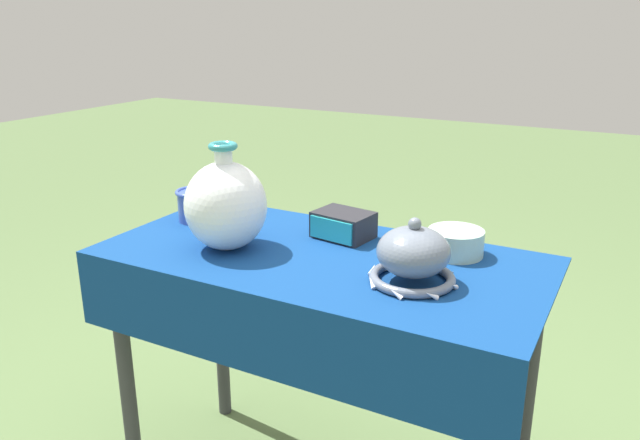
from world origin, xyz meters
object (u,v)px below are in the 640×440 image
at_px(pot_squat_celadon, 456,242).
at_px(vase_tall_bulbous, 226,205).
at_px(cup_wide_cobalt, 196,204).
at_px(mosaic_tile_box, 343,225).
at_px(vase_dome_bell, 413,257).

bearing_deg(pot_squat_celadon, vase_tall_bulbous, -156.41).
bearing_deg(cup_wide_cobalt, mosaic_tile_box, 9.09).
bearing_deg(vase_tall_bulbous, mosaic_tile_box, 43.47).
relative_size(vase_dome_bell, pot_squat_celadon, 1.48).
bearing_deg(mosaic_tile_box, vase_dome_bell, -27.23).
bearing_deg(pot_squat_celadon, cup_wide_cobalt, -173.26).
bearing_deg(pot_squat_celadon, mosaic_tile_box, -176.70).
xyz_separation_m(vase_tall_bulbous, mosaic_tile_box, (0.23, 0.22, -0.08)).
height_order(vase_tall_bulbous, pot_squat_celadon, vase_tall_bulbous).
xyz_separation_m(mosaic_tile_box, cup_wide_cobalt, (-0.45, -0.07, 0.01)).
height_order(vase_tall_bulbous, vase_dome_bell, vase_tall_bulbous).
xyz_separation_m(vase_dome_bell, pot_squat_celadon, (0.04, 0.22, -0.03)).
bearing_deg(cup_wide_cobalt, pot_squat_celadon, 6.74).
height_order(mosaic_tile_box, cup_wide_cobalt, cup_wide_cobalt).
distance_m(mosaic_tile_box, cup_wide_cobalt, 0.46).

